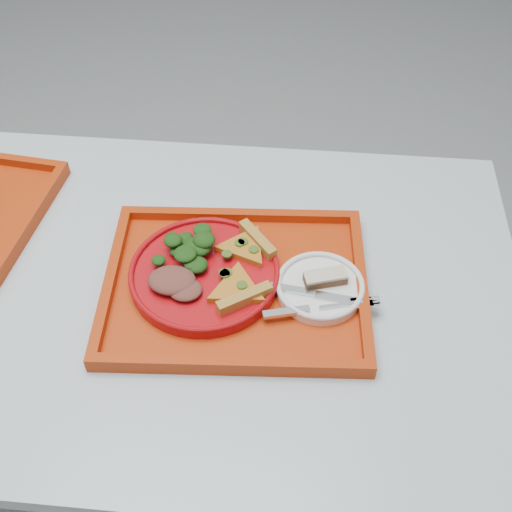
% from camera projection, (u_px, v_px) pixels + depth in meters
% --- Properties ---
extents(ground, '(10.00, 10.00, 0.00)m').
position_uv_depth(ground, '(130.00, 462.00, 1.69)').
color(ground, gray).
rests_on(ground, ground).
extents(table, '(1.60, 0.80, 0.75)m').
position_uv_depth(table, '(77.00, 302.00, 1.19)').
color(table, '#AFBBC4').
rests_on(table, ground).
extents(tray_main, '(0.47, 0.38, 0.01)m').
position_uv_depth(tray_main, '(236.00, 287.00, 1.11)').
color(tray_main, '#A82C08').
rests_on(tray_main, table).
extents(dinner_plate, '(0.26, 0.26, 0.02)m').
position_uv_depth(dinner_plate, '(205.00, 275.00, 1.11)').
color(dinner_plate, '#A40A0F').
rests_on(dinner_plate, tray_main).
extents(side_plate, '(0.15, 0.15, 0.01)m').
position_uv_depth(side_plate, '(320.00, 288.00, 1.09)').
color(side_plate, white).
rests_on(side_plate, tray_main).
extents(pizza_slice_a, '(0.14, 0.15, 0.02)m').
position_uv_depth(pizza_slice_a, '(237.00, 287.00, 1.07)').
color(pizza_slice_a, gold).
rests_on(pizza_slice_a, dinner_plate).
extents(pizza_slice_b, '(0.14, 0.14, 0.02)m').
position_uv_depth(pizza_slice_b, '(245.00, 246.00, 1.13)').
color(pizza_slice_b, gold).
rests_on(pizza_slice_b, dinner_plate).
extents(salad_heap, '(0.10, 0.09, 0.05)m').
position_uv_depth(salad_heap, '(180.00, 243.00, 1.12)').
color(salad_heap, black).
rests_on(salad_heap, dinner_plate).
extents(meat_portion, '(0.08, 0.07, 0.02)m').
position_uv_depth(meat_portion, '(172.00, 280.00, 1.08)').
color(meat_portion, brown).
rests_on(meat_portion, dinner_plate).
extents(dessert_bar, '(0.08, 0.05, 0.02)m').
position_uv_depth(dessert_bar, '(325.00, 278.00, 1.09)').
color(dessert_bar, '#462617').
rests_on(dessert_bar, side_plate).
extents(knife, '(0.19, 0.04, 0.01)m').
position_uv_depth(knife, '(324.00, 295.00, 1.07)').
color(knife, silver).
rests_on(knife, side_plate).
extents(fork, '(0.18, 0.07, 0.01)m').
position_uv_depth(fork, '(318.00, 308.00, 1.05)').
color(fork, silver).
rests_on(fork, side_plate).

